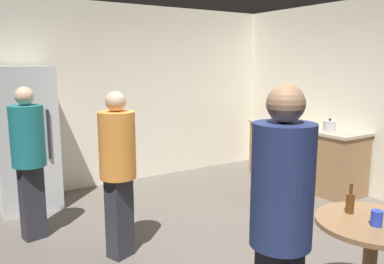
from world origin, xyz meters
name	(u,v)px	position (x,y,z in m)	size (l,w,h in m)	color
ground_plane	(223,249)	(0.00, 0.00, -0.05)	(5.20, 5.20, 0.10)	#5B544C
wall_back	(120,95)	(0.00, 2.63, 1.35)	(5.32, 0.06, 2.70)	silver
wall_side_right	(383,100)	(2.63, 0.00, 1.35)	(0.06, 5.20, 2.70)	silver
refrigerator	(25,139)	(-1.46, 2.20, 0.90)	(0.70, 0.68, 1.80)	silver
kitchen_counter	(304,155)	(2.28, 0.99, 0.45)	(0.64, 1.86, 0.90)	olive
kettle	(330,126)	(2.23, 0.52, 0.97)	(0.24, 0.17, 0.18)	#B2B2B7
wine_bottle_on_counter	(274,114)	(2.21, 1.60, 1.02)	(0.08, 0.08, 0.31)	#3F141E
foreground_table	(372,235)	(0.20, -1.48, 0.63)	(0.80, 0.80, 0.73)	olive
beer_bottle_brown	(350,202)	(0.19, -1.29, 0.82)	(0.06, 0.06, 0.23)	#593314
plastic_cup_blue	(377,218)	(0.14, -1.54, 0.79)	(0.08, 0.08, 0.11)	blue
person_in_teal_shirt	(29,152)	(-1.60, 1.21, 0.94)	(0.40, 0.40, 1.61)	#2D2D38
person_in_orange_shirt	(118,163)	(-0.98, 0.35, 0.93)	(0.44, 0.44, 1.59)	#2D2D38
person_in_navy_shirt	(281,216)	(-0.81, -1.56, 1.02)	(0.34, 0.34, 1.74)	#2D2D38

